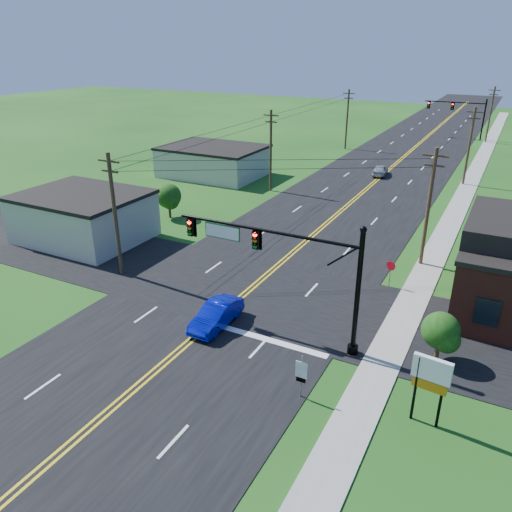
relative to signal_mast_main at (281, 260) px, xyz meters
The scene contains 21 objects.
ground 10.27m from the signal_mast_main, 118.47° to the right, with size 260.00×260.00×0.00m, color #164012.
road_main 42.49m from the signal_mast_main, 95.90° to the left, with size 16.00×220.00×0.04m, color black.
road_cross 7.56m from the signal_mast_main, 137.32° to the left, with size 70.00×10.00×0.04m, color black.
sidewalk 32.93m from the signal_mast_main, 79.10° to the left, with size 2.00×160.00×0.08m, color gray.
signal_mast_main is the anchor object (origin of this frame).
signal_mast_far 72.00m from the signal_mast_main, 89.92° to the left, with size 10.98×0.60×7.48m.
cream_bldg_near 22.33m from the signal_mast_main, 164.29° to the left, with size 10.20×8.20×4.10m.
cream_bldg_far 38.12m from the signal_mast_main, 127.88° to the left, with size 12.20×9.20×3.70m.
utility_pole_left_a 13.98m from the signal_mast_main, behind, with size 1.80×0.28×9.00m.
utility_pole_left_b 30.34m from the signal_mast_main, 117.14° to the left, with size 1.80×0.28×9.00m.
utility_pole_left_c 55.74m from the signal_mast_main, 104.37° to the left, with size 1.80×0.28×9.00m.
utility_pole_right_a 15.03m from the signal_mast_main, 68.69° to the left, with size 1.80×0.28×9.00m.
utility_pole_right_b 40.37m from the signal_mast_main, 82.22° to the left, with size 1.80×0.28×9.00m.
utility_pole_right_c 70.21m from the signal_mast_main, 85.54° to the left, with size 1.80×0.28×9.00m.
shrub_corner 9.26m from the signal_mast_main, ahead, with size 2.00×2.00×2.86m.
tree_left 23.22m from the signal_mast_main, 142.64° to the left, with size 2.40×2.40×3.37m.
blue_car 5.58m from the signal_mast_main, 164.93° to the right, with size 1.51×4.34×1.43m, color #0812B4.
distant_car 40.09m from the signal_mast_main, 96.42° to the left, with size 1.62×4.04×1.38m, color #B8B9BD.
route_sign 6.71m from the signal_mast_main, 54.70° to the right, with size 0.59×0.09×2.37m.
stop_sign 10.48m from the signal_mast_main, 64.65° to the left, with size 0.68×0.25×1.98m.
pylon_sign 9.98m from the signal_mast_main, 22.59° to the right, with size 1.69×0.40×3.45m.
Camera 1 is at (14.81, -14.97, 15.94)m, focal length 35.00 mm.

